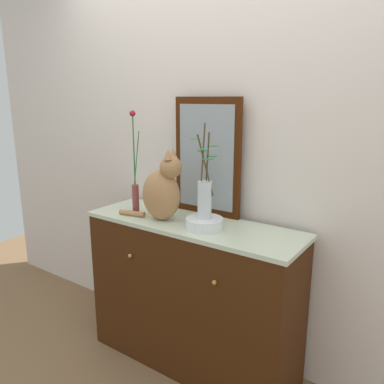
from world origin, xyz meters
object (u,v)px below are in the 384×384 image
(vase_glass_clear, at_px, (205,195))
(bowl_porcelain, at_px, (204,223))
(vase_slim_green, at_px, (135,185))
(cat_sitting, at_px, (162,190))
(mirror_leaning, at_px, (207,157))
(sideboard, at_px, (192,294))

(vase_glass_clear, bearing_deg, bowl_porcelain, 168.67)
(vase_slim_green, relative_size, vase_glass_clear, 1.22)
(cat_sitting, relative_size, vase_slim_green, 0.68)
(mirror_leaning, bearing_deg, vase_slim_green, -146.52)
(cat_sitting, bearing_deg, mirror_leaning, 60.97)
(sideboard, bearing_deg, vase_slim_green, -172.53)
(sideboard, xyz_separation_m, mirror_leaning, (-0.02, 0.19, 0.82))
(sideboard, height_order, bowl_porcelain, bowl_porcelain)
(vase_glass_clear, bearing_deg, sideboard, 157.12)
(mirror_leaning, relative_size, bowl_porcelain, 3.42)
(sideboard, height_order, mirror_leaning, mirror_leaning)
(sideboard, distance_m, vase_slim_green, 0.75)
(sideboard, height_order, vase_glass_clear, vase_glass_clear)
(mirror_leaning, distance_m, vase_slim_green, 0.47)
(cat_sitting, height_order, vase_slim_green, vase_slim_green)
(vase_slim_green, bearing_deg, mirror_leaning, 33.48)
(mirror_leaning, bearing_deg, cat_sitting, -119.03)
(cat_sitting, bearing_deg, vase_slim_green, 177.02)
(sideboard, distance_m, mirror_leaning, 0.84)
(vase_glass_clear, bearing_deg, cat_sitting, -177.37)
(sideboard, relative_size, cat_sitting, 3.12)
(bowl_porcelain, bearing_deg, sideboard, 157.09)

